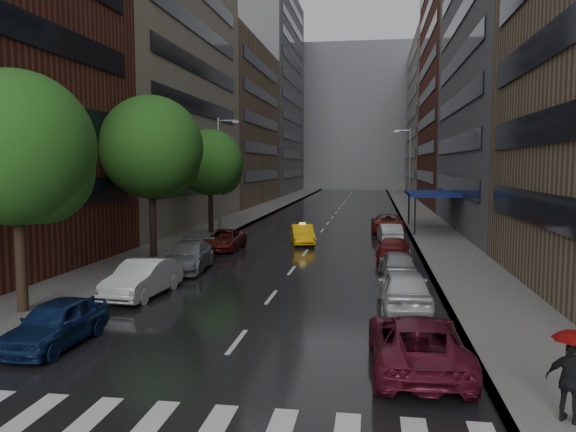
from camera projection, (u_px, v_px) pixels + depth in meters
The scene contains 18 objects.
ground at pixel (198, 393), 13.69m from camera, with size 220.00×220.00×0.00m, color gray.
road at pixel (335, 214), 62.92m from camera, with size 14.00×140.00×0.01m, color black.
sidewalk_left at pixel (256, 212), 64.25m from camera, with size 4.00×140.00×0.15m, color gray.
sidewalk_right at pixel (417, 214), 61.57m from camera, with size 4.00×140.00×0.15m, color gray.
crosswalk at pixel (177, 432), 11.69m from camera, with size 13.15×2.80×0.01m.
buildings_left at pixel (224, 83), 72.34m from camera, with size 8.00×108.00×38.00m.
buildings_right at pixel (467, 83), 65.90m from camera, with size 8.05×109.10×36.00m.
building_far at pixel (355, 119), 128.39m from camera, with size 40.00×14.00×32.00m, color slate.
tree_near at pixel (16, 148), 20.23m from camera, with size 5.63×5.63×8.97m.
tree_mid at pixel (151, 147), 32.55m from camera, with size 5.99×5.99×9.55m.
tree_far at pixel (210, 162), 44.35m from camera, with size 5.23×5.23×8.34m.
taxi at pixel (302, 234), 39.22m from camera, with size 1.45×4.16×1.37m, color #E6A30C.
parked_cars_left at pixel (176, 263), 27.60m from camera, with size 2.48×24.16×1.55m.
parked_cars_right at pixel (395, 254), 30.36m from camera, with size 2.71×36.70×1.60m.
ped_red_umbrella at pixel (572, 368), 11.73m from camera, with size 1.09×0.92×2.01m.
street_lamp_left at pixel (220, 173), 43.93m from camera, with size 1.74×0.22×9.00m.
street_lamp_right at pixel (409, 171), 56.40m from camera, with size 1.74×0.22×9.00m.
awning at pixel (431, 194), 46.52m from camera, with size 4.00×8.00×3.12m.
Camera 1 is at (4.16, -12.76, 5.57)m, focal length 35.00 mm.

